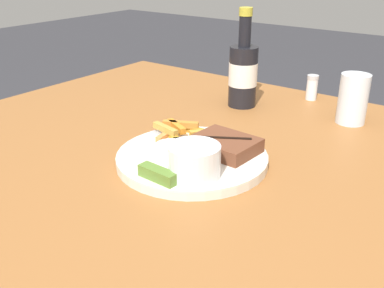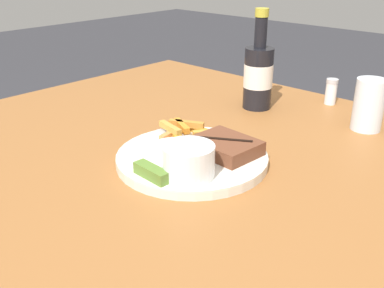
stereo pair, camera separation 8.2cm
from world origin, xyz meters
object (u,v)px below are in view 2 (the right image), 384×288
(dinner_plate, at_px, (192,158))
(coleslaw_cup, at_px, (189,159))
(steak_portion, at_px, (225,146))
(pickle_spear, at_px, (152,172))
(dipping_sauce_cup, at_px, (170,149))
(drinking_glass, at_px, (369,105))
(knife_utensil, at_px, (206,148))
(beer_bottle, at_px, (258,74))
(fork_utensil, at_px, (173,140))
(salt_shaker, at_px, (331,91))

(dinner_plate, xyz_separation_m, coleslaw_cup, (0.05, -0.07, 0.04))
(steak_portion, distance_m, pickle_spear, 0.16)
(dipping_sauce_cup, distance_m, drinking_glass, 0.46)
(coleslaw_cup, height_order, dipping_sauce_cup, coleslaw_cup)
(coleslaw_cup, bearing_deg, knife_utensil, 116.61)
(dipping_sauce_cup, relative_size, knife_utensil, 0.36)
(drinking_glass, bearing_deg, dinner_plate, -113.07)
(dipping_sauce_cup, bearing_deg, dinner_plate, 53.67)
(drinking_glass, bearing_deg, beer_bottle, -170.70)
(steak_portion, bearing_deg, knife_utensil, -158.71)
(knife_utensil, relative_size, drinking_glass, 1.42)
(steak_portion, height_order, beer_bottle, beer_bottle)
(beer_bottle, bearing_deg, drinking_glass, 9.30)
(dinner_plate, bearing_deg, knife_utensil, 81.02)
(pickle_spear, distance_m, drinking_glass, 0.52)
(pickle_spear, bearing_deg, dinner_plate, 97.76)
(steak_portion, height_order, coleslaw_cup, coleslaw_cup)
(dinner_plate, height_order, beer_bottle, beer_bottle)
(dipping_sauce_cup, bearing_deg, pickle_spear, -64.32)
(knife_utensil, bearing_deg, beer_bottle, 39.35)
(beer_bottle, bearing_deg, fork_utensil, -85.10)
(drinking_glass, bearing_deg, coleslaw_cup, -103.60)
(steak_portion, height_order, salt_shaker, salt_shaker)
(pickle_spear, bearing_deg, dipping_sauce_cup, 115.68)
(dipping_sauce_cup, bearing_deg, fork_utensil, 131.62)
(dinner_plate, xyz_separation_m, salt_shaker, (0.02, 0.49, 0.02))
(dipping_sauce_cup, xyz_separation_m, salt_shaker, (0.05, 0.52, 0.00))
(coleslaw_cup, height_order, knife_utensil, coleslaw_cup)
(beer_bottle, bearing_deg, salt_shaker, 51.22)
(dipping_sauce_cup, bearing_deg, knife_utensil, 65.90)
(knife_utensil, bearing_deg, salt_shaker, 18.69)
(dipping_sauce_cup, bearing_deg, beer_bottle, 101.20)
(coleslaw_cup, xyz_separation_m, knife_utensil, (-0.05, 0.10, -0.03))
(coleslaw_cup, height_order, pickle_spear, coleslaw_cup)
(dinner_plate, bearing_deg, coleslaw_cup, -50.73)
(coleslaw_cup, xyz_separation_m, drinking_glass, (0.11, 0.45, 0.01))
(pickle_spear, distance_m, fork_utensil, 0.16)
(knife_utensil, bearing_deg, dipping_sauce_cup, 176.88)
(knife_utensil, height_order, salt_shaker, salt_shaker)
(dinner_plate, distance_m, salt_shaker, 0.49)
(fork_utensil, bearing_deg, dipping_sauce_cup, -32.44)
(knife_utensil, bearing_deg, dinner_plate, -167.99)
(pickle_spear, bearing_deg, salt_shaker, 89.24)
(steak_portion, bearing_deg, fork_utensil, -166.80)
(dinner_plate, xyz_separation_m, beer_bottle, (-0.10, 0.34, 0.08))
(dipping_sauce_cup, bearing_deg, salt_shaker, 84.86)
(dinner_plate, height_order, salt_shaker, salt_shaker)
(dinner_plate, height_order, coleslaw_cup, coleslaw_cup)
(coleslaw_cup, height_order, salt_shaker, coleslaw_cup)
(dinner_plate, relative_size, knife_utensil, 1.74)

